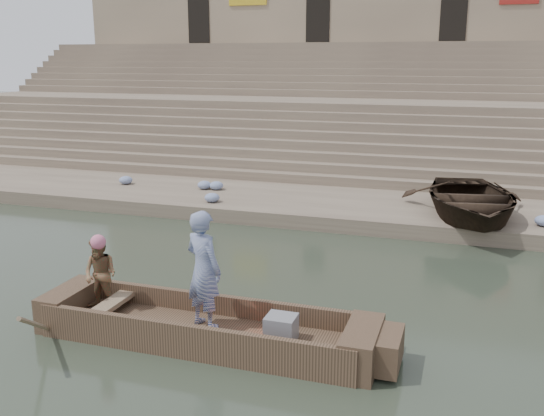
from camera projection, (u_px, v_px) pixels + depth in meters
The scene contains 13 objects.
ground at pixel (104, 306), 11.17m from camera, with size 120.00×120.00×0.00m, color #262F23.
lower_landing at pixel (252, 201), 18.50m from camera, with size 32.00×4.00×0.40m, color gray.
mid_landing at pixel (313, 134), 25.13m from camera, with size 32.00×3.00×2.80m, color gray.
upper_landing at pixel (347, 95), 31.29m from camera, with size 32.00×3.00×5.20m, color gray.
ghat_steps at pixel (323, 120), 26.59m from camera, with size 32.00×11.00×5.20m.
building_wall at pixel (362, 37), 34.25m from camera, with size 32.00×5.07×11.20m.
main_rowboat at pixel (205, 335), 9.75m from camera, with size 5.00×1.30×0.22m, color brown.
rowboat_trim at pixel (216, 326), 9.63m from camera, with size 6.04×2.63×1.95m.
standing_man at pixel (204, 270), 9.59m from camera, with size 0.71×0.47×1.94m, color navy.
rowing_man at pixel (100, 274), 10.32m from camera, with size 0.62×0.49×1.28m, color #26733F.
television at pixel (280, 328), 9.28m from camera, with size 0.46×0.42×0.40m.
beached_rowboat at pixel (470, 199), 15.75m from camera, with size 3.32×4.65×0.96m, color #2D2116.
cloth_bundles at pixel (247, 192), 18.15m from camera, with size 13.08×2.04×0.26m.
Camera 1 is at (6.20, -8.91, 4.46)m, focal length 39.82 mm.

